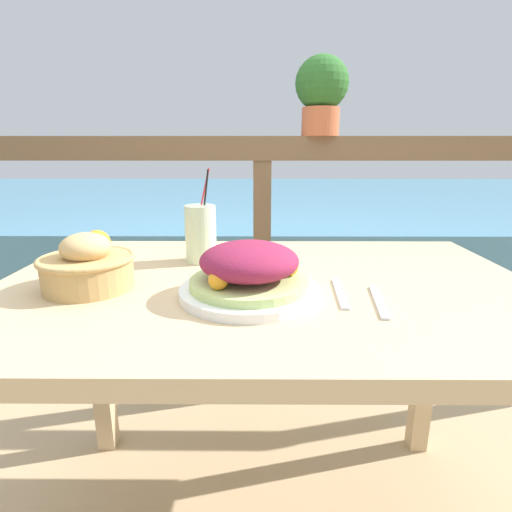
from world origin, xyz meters
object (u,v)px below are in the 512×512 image
Objects in this scene: potted_plant at (322,91)px; drink_glass at (201,234)px; bread_basket at (87,266)px; salad_plate at (249,273)px.

drink_glass is at bearing -126.35° from potted_plant.
bread_basket is (-0.22, -0.22, -0.03)m from drink_glass.
potted_plant is (0.39, 0.53, 0.43)m from drink_glass.
bread_basket is at bearing -135.67° from drink_glass.
salad_plate is at bearing -107.73° from potted_plant.
potted_plant is (0.61, 0.75, 0.45)m from bread_basket.
salad_plate is 1.17× the size of drink_glass.
potted_plant reaches higher than salad_plate.
potted_plant reaches higher than drink_glass.
potted_plant is at bearing 53.65° from drink_glass.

